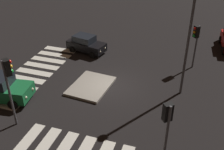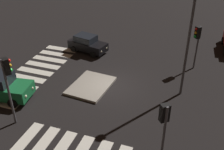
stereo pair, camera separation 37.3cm
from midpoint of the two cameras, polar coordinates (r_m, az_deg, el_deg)
The scene contains 9 objects.
ground_plane at distance 20.66m, azimuth 0.52°, elevation -2.38°, with size 80.00×80.00×0.00m, color black.
traffic_island at distance 20.61m, azimuth -3.94°, elevation -2.26°, with size 3.83×3.01×0.18m.
car_black at distance 25.73m, azimuth -4.81°, elevation 6.57°, with size 2.31×3.89×1.61m.
car_green at distance 20.45m, azimuth -22.14°, elevation -2.22°, with size 2.50×4.54×1.90m.
traffic_light_north at distance 13.40m, azimuth 11.70°, elevation -9.30°, with size 0.53×0.54×3.73m.
traffic_light_west at distance 22.90m, azimuth 17.96°, elevation 7.56°, with size 0.54×0.53×3.74m.
traffic_light_east at distance 16.43m, azimuth -20.54°, elevation -0.16°, with size 0.53×0.54×4.48m.
street_lamp at distance 18.03m, azimuth 17.08°, elevation 11.12°, with size 0.56×0.56×8.37m.
crosswalk_near at distance 23.42m, azimuth -15.42°, elevation 0.75°, with size 9.90×3.20×0.02m.
Camera 2 is at (16.30, 5.74, 11.32)m, focal length 43.37 mm.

